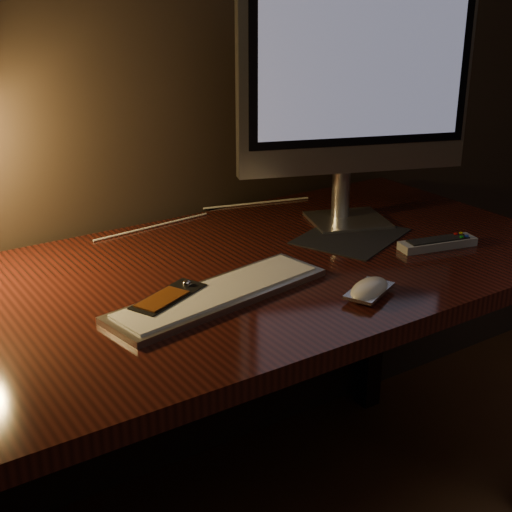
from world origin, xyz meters
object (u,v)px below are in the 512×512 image
tv_remote (438,243)px  keyboard (219,294)px  monitor (356,79)px  mouse (369,291)px  media_remote (169,300)px  desk (202,318)px

tv_remote → keyboard: bearing=-170.7°
monitor → tv_remote: (0.05, -0.24, -0.34)m
mouse → tv_remote: tv_remote is taller
media_remote → tv_remote: size_ratio=0.92×
desk → media_remote: bearing=-135.2°
desk → tv_remote: bearing=-23.3°
desk → mouse: bearing=-60.5°
keyboard → tv_remote: 0.55m
monitor → media_remote: (-0.59, -0.18, -0.34)m
mouse → tv_remote: (0.31, 0.11, -0.00)m
mouse → tv_remote: size_ratio=0.60×
monitor → mouse: bearing=-105.6°
monitor → media_remote: bearing=-142.8°
media_remote → tv_remote: bearing=-30.1°
media_remote → mouse: bearing=-52.2°
mouse → media_remote: bearing=128.5°
monitor → keyboard: 0.63m
mouse → media_remote: size_ratio=0.65×
mouse → tv_remote: bearing=-3.7°
media_remote → monitor: bearing=-7.5°
media_remote → tv_remote: (0.64, -0.06, -0.00)m
tv_remote → monitor: bearing=114.8°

